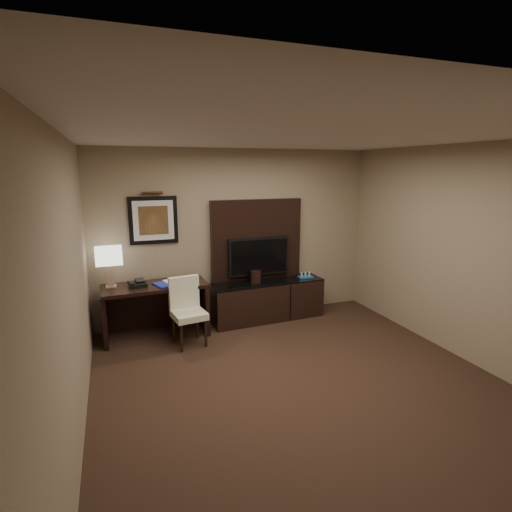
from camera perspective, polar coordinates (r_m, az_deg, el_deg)
name	(u,v)px	position (r m, az deg, el deg)	size (l,w,h in m)	color
floor	(307,392)	(4.65, 7.29, -18.74)	(4.50, 5.00, 0.01)	#2F1D15
ceiling	(315,135)	(4.00, 8.39, 16.72)	(4.50, 5.00, 0.01)	silver
wall_back	(238,235)	(6.39, -2.65, 2.97)	(4.50, 0.01, 2.70)	gray
wall_left	(70,296)	(3.69, -25.07, -5.16)	(0.01, 5.00, 2.70)	gray
wall_right	(477,256)	(5.52, 28.98, -0.05)	(0.01, 5.00, 2.70)	gray
desk	(156,310)	(5.98, -14.06, -7.56)	(1.45, 0.62, 0.78)	black
credenza	(267,300)	(6.49, 1.58, -6.29)	(1.83, 0.51, 0.63)	black
tv_wall_panel	(256,240)	(6.44, 0.07, 2.34)	(1.50, 0.12, 1.30)	black
tv	(259,256)	(6.40, 0.38, -0.01)	(1.00, 0.08, 0.60)	black
artwork	(153,220)	(6.07, -14.45, 4.97)	(0.70, 0.04, 0.70)	black
picture_light	(152,193)	(6.00, -14.62, 8.72)	(0.04, 0.04, 0.30)	#432415
desk_chair	(189,314)	(5.58, -9.54, -8.20)	(0.43, 0.49, 0.89)	#F0ECC8
table_lamp	(110,266)	(5.86, -20.18, -1.38)	(0.36, 0.21, 0.59)	tan
desk_phone	(138,283)	(5.81, -16.53, -3.72)	(0.22, 0.19, 0.11)	black
blue_folder	(165,284)	(5.81, -12.94, -3.97)	(0.24, 0.32, 0.02)	#172599
book	(165,275)	(5.85, -12.91, -2.73)	(0.18, 0.02, 0.24)	#9F957D
ice_bucket	(256,277)	(6.30, -0.04, -2.98)	(0.17, 0.17, 0.19)	black
minibar_tray	(305,275)	(6.65, 7.07, -2.72)	(0.23, 0.14, 0.08)	#1A65AE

